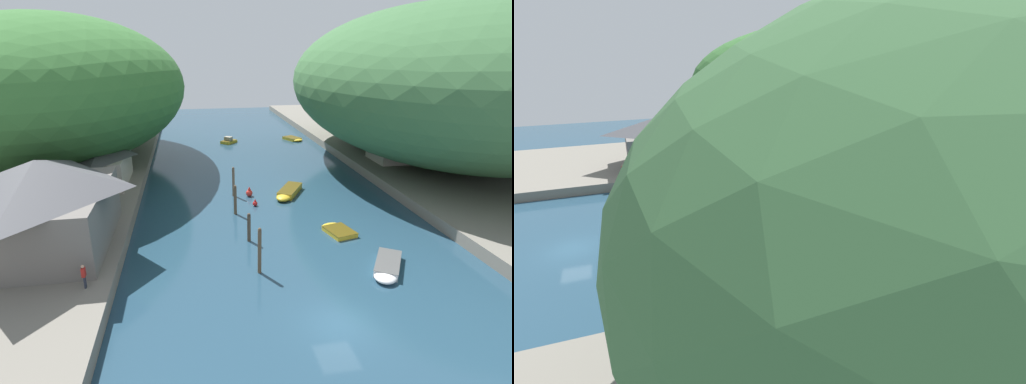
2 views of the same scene
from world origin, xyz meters
The scene contains 17 objects.
water_surface centered at (0.00, 30.00, 0.00)m, with size 130.00×130.00×0.00m, color #234256.
left_bank centered at (-25.09, 30.00, 0.57)m, with size 22.00×120.00×1.15m.
hillside_left centered at (-26.19, 40.92, 10.85)m, with size 35.24×49.33×19.40m.
waterfront_building centered at (-19.88, 11.82, 4.81)m, with size 10.17×12.87×7.07m.
boathouse_shed centered at (-18.42, 27.62, 3.52)m, with size 5.85×9.41×4.60m.
boat_moored_right centered at (5.86, 5.35, 0.30)m, with size 4.07×5.10×0.62m.
boat_yellow_tender centered at (4.59, 12.58, 0.20)m, with size 2.85×3.78×0.41m.
boat_small_dinghy centered at (-1.16, 51.20, 0.35)m, with size 3.61×3.73×1.16m.
boat_white_cruiser centered at (2.49, 22.80, 0.35)m, with size 4.43×5.83×0.72m.
mooring_post_nearest centered at (-3.75, 6.82, 1.87)m, with size 0.28×0.28×3.72m.
mooring_post_second centered at (-3.72, 12.15, 1.33)m, with size 0.31×0.31×2.65m.
mooring_post_middle centered at (-4.16, 18.40, 1.57)m, with size 0.30×0.30×3.11m.
mooring_post_fourth centered at (-3.70, 23.72, 1.74)m, with size 0.29×0.29×3.46m.
channel_buoy_near centered at (-1.80, 20.26, 0.31)m, with size 0.53×0.53×0.79m.
channel_buoy_far centered at (-1.96, 23.32, 0.45)m, with size 0.76×0.76×1.15m.
person_on_quay centered at (-15.71, 5.05, 2.12)m, with size 0.23×0.39×1.69m.
person_by_boathouse centered at (-16.12, 6.63, 2.12)m, with size 0.24×0.39×1.69m.
Camera 2 is at (35.24, 5.07, 16.91)m, focal length 28.00 mm.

